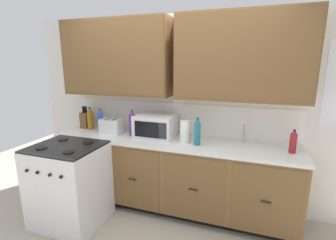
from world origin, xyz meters
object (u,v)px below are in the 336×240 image
Objects in this scene: knife_block at (86,120)px; bottle_red at (293,142)px; paper_towel_roll at (185,132)px; microwave at (155,126)px; bottle_amber at (90,119)px; bottle_violet at (132,123)px; bottle_teal at (197,132)px; bottle_blue at (100,120)px; stove_range at (70,184)px; toaster at (111,126)px.

bottle_red is (2.67, -0.16, 0.01)m from knife_block.
knife_block is at bearing 173.04° from paper_towel_roll.
microwave is 1.54× the size of bottle_amber.
bottle_violet is (-0.72, 0.07, 0.03)m from paper_towel_roll.
microwave is at bearing 168.71° from paper_towel_roll.
bottle_teal is 1.01× the size of bottle_blue.
bottle_red is 0.79× the size of bottle_teal.
bottle_blue reaches higher than microwave.
bottle_amber is (-0.20, 0.72, 0.61)m from stove_range.
toaster is at bearing 174.91° from bottle_teal.
bottle_red is (2.35, 0.62, 0.58)m from stove_range.
bottle_red is 0.99m from bottle_teal.
stove_range is 1.59m from bottle_teal.
microwave is at bearing 178.09° from bottle_red.
stove_range is 0.93m from bottle_blue.
bottle_blue is 0.95× the size of bottle_violet.
bottle_red is (1.14, 0.03, -0.01)m from paper_towel_roll.
knife_block is 1.54m from paper_towel_roll.
bottle_violet is (-1.86, 0.04, 0.04)m from bottle_red.
toaster is at bearing 73.81° from stove_range.
bottle_blue is at bearing 91.15° from stove_range.
toaster is at bearing -177.62° from microwave.
bottle_teal is at bearing -17.52° from paper_towel_roll.
stove_range is 2.50m from bottle_red.
bottle_amber is (-1.00, 0.05, 0.01)m from microwave.
bottle_teal is (-0.99, -0.08, 0.03)m from bottle_red.
bottle_blue is 1.01× the size of bottle_amber.
bottle_teal reaches higher than bottle_red.
bottle_violet is 0.69m from bottle_amber.
microwave reaches higher than stove_range.
bottle_violet reaches higher than paper_towel_roll.
stove_range is 1.47m from paper_towel_roll.
stove_range is 3.65× the size of paper_towel_roll.
toaster is 1.02m from paper_towel_roll.
bottle_violet reaches higher than knife_block.
bottle_teal reaches higher than paper_towel_roll.
bottle_teal is (1.37, 0.54, 0.61)m from stove_range.
paper_towel_roll is 0.84× the size of bottle_amber.
bottle_teal is at bearing -5.09° from toaster.
bottle_red is at bearing -3.36° from knife_block.
bottle_violet is 1.07× the size of bottle_amber.
paper_towel_roll is 0.82× the size of bottle_teal.
bottle_teal reaches higher than bottle_amber.
stove_range is at bearing -165.24° from bottle_red.
knife_block is 0.99× the size of bottle_blue.
bottle_blue is at bearing 175.01° from paper_towel_roll.
paper_towel_roll is at bearing -178.53° from bottle_red.
stove_range is 0.87m from toaster.
microwave is 1.71× the size of toaster.
knife_block is at bearing 172.01° from bottle_teal.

